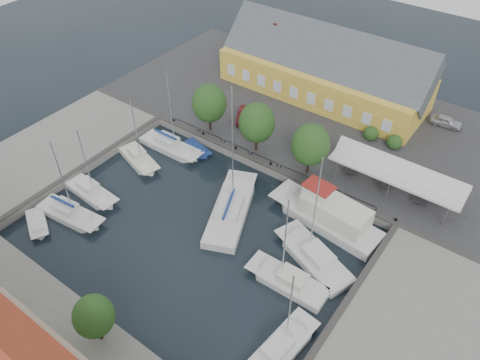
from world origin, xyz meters
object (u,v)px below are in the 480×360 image
at_px(east_boat_c, 279,351).
at_px(west_boat_c, 91,193).
at_px(car_silver, 446,121).
at_px(car_red, 244,115).
at_px(launch_sw, 38,224).
at_px(west_boat_a, 170,147).
at_px(warehouse, 321,69).
at_px(launch_nw, 196,150).
at_px(east_boat_b, 289,283).
at_px(center_sailboat, 231,212).
at_px(trawler, 329,216).
at_px(west_boat_d, 70,215).
at_px(tent_canopy, 397,173).
at_px(west_boat_b, 139,160).
at_px(east_boat_a, 315,259).

bearing_deg(east_boat_c, west_boat_c, 172.61).
xyz_separation_m(car_silver, car_red, (-21.57, -14.01, -0.00)).
relative_size(car_red, launch_sw, 0.83).
xyz_separation_m(car_red, west_boat_a, (-4.41, -9.34, -1.39)).
xyz_separation_m(warehouse, east_boat_c, (16.50, -36.05, -4.17)).
bearing_deg(west_boat_c, launch_nw, 72.11).
bearing_deg(east_boat_b, warehouse, 114.48).
distance_m(warehouse, center_sailboat, 26.57).
relative_size(car_red, east_boat_c, 0.41).
relative_size(west_boat_c, launch_sw, 1.98).
distance_m(trawler, west_boat_d, 26.87).
height_order(car_red, launch_sw, car_red).
relative_size(car_silver, car_red, 0.97).
distance_m(west_boat_d, launch_sw, 3.23).
bearing_deg(warehouse, tent_canopy, -39.86).
bearing_deg(west_boat_c, east_boat_c, -7.39).
relative_size(west_boat_c, west_boat_d, 0.91).
distance_m(east_boat_b, west_boat_c, 23.90).
bearing_deg(east_boat_c, car_red, 131.01).
bearing_deg(car_silver, west_boat_b, 128.49).
distance_m(car_red, west_boat_a, 10.43).
bearing_deg(car_silver, warehouse, 90.06).
relative_size(west_boat_b, west_boat_c, 0.97).
relative_size(east_boat_b, west_boat_d, 1.02).
bearing_deg(warehouse, trawler, -58.58).
relative_size(east_boat_a, launch_nw, 2.77).
bearing_deg(east_boat_b, trawler, 94.86).
bearing_deg(car_silver, east_boat_a, 167.40).
relative_size(east_boat_b, launch_sw, 2.21).
distance_m(east_boat_b, launch_nw, 22.10).
distance_m(east_boat_b, west_boat_a, 24.03).
distance_m(car_red, east_boat_c, 31.87).
height_order(trawler, launch_sw, trawler).
bearing_deg(launch_sw, west_boat_b, 86.08).
relative_size(center_sailboat, west_boat_d, 1.43).
height_order(car_red, west_boat_c, west_boat_c).
bearing_deg(trawler, west_boat_d, -145.96).
bearing_deg(launch_nw, east_boat_a, -17.85).
height_order(east_boat_a, west_boat_a, east_boat_a).
xyz_separation_m(west_boat_b, launch_sw, (-0.93, -13.52, -0.17)).
xyz_separation_m(tent_canopy, west_boat_c, (-26.71, -18.74, -3.42)).
xyz_separation_m(center_sailboat, west_boat_b, (-14.13, 0.59, -0.10)).
relative_size(tent_canopy, west_boat_a, 1.22).
bearing_deg(launch_sw, west_boat_c, 81.42).
relative_size(center_sailboat, east_boat_c, 1.53).
xyz_separation_m(east_boat_a, west_boat_a, (-23.00, 4.83, 0.01)).
distance_m(car_red, launch_sw, 27.71).
bearing_deg(launch_nw, east_boat_c, -36.04).
relative_size(west_boat_c, launch_nw, 2.12).
relative_size(center_sailboat, east_boat_a, 1.21).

